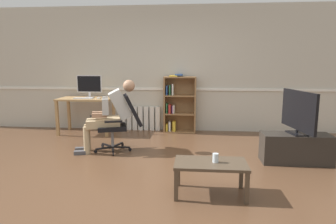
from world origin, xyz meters
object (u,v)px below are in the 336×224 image
at_px(tv_stand, 296,148).
at_px(imac_monitor, 89,85).
at_px(office_chair, 121,120).
at_px(person_seated, 110,113).
at_px(coffee_table, 211,166).
at_px(drinking_glass, 215,158).
at_px(computer_desk, 86,103).
at_px(bookshelf, 178,105).
at_px(computer_mouse, 99,98).
at_px(radiator, 141,118).
at_px(tv_screen, 298,112).
at_px(keyboard, 83,98).

bearing_deg(tv_stand, imac_monitor, 156.50).
height_order(office_chair, person_seated, person_seated).
distance_m(coffee_table, drinking_glass, 0.11).
bearing_deg(computer_desk, imac_monitor, 51.60).
bearing_deg(bookshelf, person_seated, -124.65).
bearing_deg(computer_mouse, computer_desk, 159.52).
bearing_deg(imac_monitor, radiator, 16.85).
xyz_separation_m(bookshelf, office_chair, (-0.87, -1.46, -0.06)).
bearing_deg(person_seated, bookshelf, 128.30).
relative_size(office_chair, coffee_table, 1.19).
distance_m(computer_desk, drinking_glass, 3.75).
distance_m(computer_mouse, tv_screen, 3.77).
distance_m(bookshelf, coffee_table, 3.11).
bearing_deg(keyboard, computer_desk, 90.32).
distance_m(keyboard, office_chair, 1.50).
distance_m(imac_monitor, keyboard, 0.35).
xyz_separation_m(tv_screen, drinking_glass, (-1.27, -1.20, -0.35)).
bearing_deg(bookshelf, computer_desk, -171.36).
height_order(imac_monitor, person_seated, imac_monitor).
bearing_deg(coffee_table, office_chair, 131.89).
xyz_separation_m(computer_mouse, bookshelf, (1.61, 0.41, -0.19)).
xyz_separation_m(tv_stand, tv_screen, (0.00, 0.00, 0.56)).
xyz_separation_m(computer_desk, coffee_table, (2.48, -2.75, -0.31)).
bearing_deg(imac_monitor, bookshelf, 6.60).
relative_size(computer_desk, person_seated, 0.92).
distance_m(bookshelf, person_seated, 1.84).
bearing_deg(radiator, bookshelf, -6.50).
relative_size(computer_mouse, office_chair, 0.10).
xyz_separation_m(office_chair, drinking_glass, (1.47, -1.58, -0.09)).
bearing_deg(tv_stand, drinking_glass, -136.70).
relative_size(radiator, person_seated, 0.72).
height_order(bookshelf, drinking_glass, bookshelf).
relative_size(office_chair, drinking_glass, 9.40).
bearing_deg(bookshelf, keyboard, -167.35).
bearing_deg(person_seated, tv_screen, 66.44).
height_order(bookshelf, radiator, bookshelf).
relative_size(keyboard, coffee_table, 0.49).
bearing_deg(radiator, coffee_table, -66.14).
distance_m(computer_desk, radiator, 1.22).
xyz_separation_m(person_seated, drinking_glass, (1.65, -1.53, -0.22)).
bearing_deg(keyboard, coffee_table, -46.46).
distance_m(office_chair, drinking_glass, 2.17).
bearing_deg(tv_stand, person_seated, 173.49).
bearing_deg(computer_desk, keyboard, -89.68).
bearing_deg(office_chair, imac_monitor, -158.27).
xyz_separation_m(computer_mouse, tv_stand, (3.49, -1.43, -0.55)).
xyz_separation_m(bookshelf, coffee_table, (0.55, -3.05, -0.26)).
bearing_deg(drinking_glass, office_chair, 132.93).
height_order(computer_desk, coffee_table, computer_desk).
distance_m(radiator, drinking_glass, 3.46).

